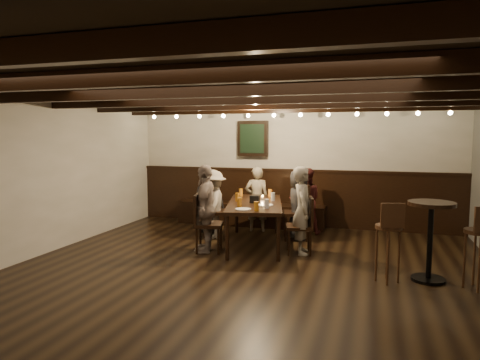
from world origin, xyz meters
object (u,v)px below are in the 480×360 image
(chair_right_near, at_px, (297,222))
(bar_stool_right, at_px, (477,258))
(chair_right_far, at_px, (300,236))
(person_left_far, at_px, (206,208))
(person_bench_left, at_px, (209,200))
(person_left_near, at_px, (213,204))
(chair_left_near, at_px, (215,221))
(person_right_far, at_px, (303,210))
(high_top_table, at_px, (431,229))
(person_bench_centre, at_px, (257,199))
(chair_left_far, at_px, (208,234))
(person_right_near, at_px, (299,204))
(person_bench_right, at_px, (305,201))
(dining_table, at_px, (255,206))
(bar_stool_left, at_px, (388,252))

(chair_right_near, height_order, bar_stool_right, bar_stool_right)
(chair_right_far, relative_size, person_left_far, 0.64)
(person_bench_left, xyz_separation_m, person_left_near, (0.25, -0.40, 0.00))
(person_left_near, bearing_deg, chair_right_far, 58.50)
(chair_left_near, xyz_separation_m, person_left_near, (-0.03, -0.01, 0.30))
(person_left_far, height_order, person_right_far, person_left_far)
(high_top_table, bearing_deg, person_bench_centre, 143.35)
(chair_left_far, bearing_deg, bar_stool_right, 67.42)
(person_right_near, bearing_deg, person_left_near, 90.00)
(chair_left_near, relative_size, chair_right_far, 1.13)
(person_left_far, relative_size, bar_stool_right, 1.35)
(person_bench_left, xyz_separation_m, person_bench_right, (1.75, 0.41, 0.01))
(chair_right_far, xyz_separation_m, person_right_far, (0.03, 0.01, 0.41))
(person_bench_right, height_order, high_top_table, person_bench_right)
(person_bench_centre, bearing_deg, person_left_far, 63.43)
(person_bench_left, xyz_separation_m, person_right_far, (1.91, -0.94, 0.07))
(person_bench_centre, bearing_deg, person_bench_right, 170.54)
(dining_table, bearing_deg, person_left_near, 149.04)
(chair_left_far, bearing_deg, dining_table, 122.04)
(dining_table, height_order, high_top_table, high_top_table)
(dining_table, xyz_separation_m, chair_right_far, (0.80, -0.27, -0.39))
(chair_left_near, relative_size, bar_stool_right, 0.97)
(chair_left_near, bearing_deg, person_left_near, -90.00)
(chair_left_near, distance_m, person_right_near, 1.50)
(bar_stool_right, bearing_deg, person_left_near, 141.75)
(person_bench_right, bearing_deg, chair_right_far, 82.34)
(person_bench_left, relative_size, person_left_near, 1.00)
(person_right_far, height_order, bar_stool_right, person_right_far)
(person_left_near, bearing_deg, person_bench_centre, 128.66)
(high_top_table, bearing_deg, dining_table, 157.58)
(chair_left_far, relative_size, person_right_far, 0.67)
(dining_table, xyz_separation_m, chair_left_far, (-0.60, -0.60, -0.38))
(chair_right_far, xyz_separation_m, person_bench_right, (-0.13, 1.36, 0.34))
(dining_table, relative_size, person_left_near, 1.69)
(chair_left_far, height_order, person_right_far, person_right_far)
(person_left_near, height_order, high_top_table, person_left_near)
(person_bench_left, xyz_separation_m, high_top_table, (3.63, -1.72, 0.05))
(chair_left_far, bearing_deg, person_bench_right, 129.82)
(person_bench_centre, height_order, bar_stool_right, person_bench_centre)
(chair_left_near, xyz_separation_m, person_bench_right, (1.48, 0.81, 0.31))
(chair_right_near, xyz_separation_m, person_bench_left, (-1.68, 0.07, 0.31))
(chair_right_near, relative_size, person_right_near, 0.79)
(person_right_far, xyz_separation_m, bar_stool_right, (2.22, -0.94, -0.30))
(dining_table, relative_size, person_right_far, 1.52)
(person_bench_right, xyz_separation_m, high_top_table, (1.88, -2.13, 0.05))
(person_bench_centre, height_order, person_left_far, person_left_far)
(person_bench_centre, bearing_deg, person_right_far, 116.57)
(chair_right_near, distance_m, person_right_near, 0.32)
(bar_stool_left, relative_size, bar_stool_right, 1.00)
(chair_left_near, relative_size, high_top_table, 0.99)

